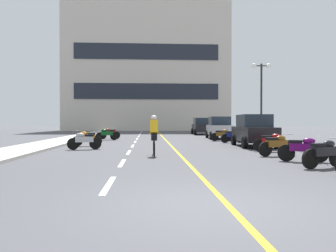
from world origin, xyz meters
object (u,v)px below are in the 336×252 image
parked_car_near (254,130)px  parked_car_mid (219,128)px  street_lamp_mid (261,84)px  motorcycle_9 (107,134)px  motorcycle_4 (272,142)px  motorcycle_6 (87,138)px  motorcycle_10 (110,133)px  motorcycle_3 (277,145)px  cyclist_rider (154,134)px  motorcycle_1 (324,153)px  motorcycle_7 (232,136)px  motorcycle_5 (84,140)px  motorcycle_8 (222,135)px  motorcycle_2 (303,149)px  parked_car_far (201,126)px

parked_car_near → parked_car_mid: (-0.11, 8.66, 0.00)m
street_lamp_mid → parked_car_near: 6.51m
parked_car_mid → motorcycle_9: size_ratio=2.56×
parked_car_near → motorcycle_4: parked_car_near is taller
motorcycle_6 → motorcycle_10: same height
motorcycle_3 → cyclist_rider: (-5.06, 0.44, 0.41)m
motorcycle_1 → motorcycle_7: same height
motorcycle_3 → motorcycle_5: (-8.55, 3.70, 0.00)m
motorcycle_8 → street_lamp_mid: bearing=-0.7°
motorcycle_4 → motorcycle_5: 9.23m
motorcycle_2 → motorcycle_4: bearing=85.0°
motorcycle_6 → motorcycle_10: size_ratio=1.00×
parked_car_near → motorcycle_4: size_ratio=2.58×
street_lamp_mid → parked_car_mid: size_ratio=1.29×
parked_car_far → motorcycle_5: size_ratio=2.53×
motorcycle_7 → parked_car_far: bearing=89.4°
street_lamp_mid → motorcycle_4: bearing=-105.8°
street_lamp_mid → motorcycle_4: street_lamp_mid is taller
motorcycle_3 → motorcycle_9: (-8.45, 12.20, 0.00)m
motorcycle_2 → parked_car_far: bearing=89.2°
motorcycle_2 → motorcycle_4: 3.90m
motorcycle_8 → motorcycle_10: bearing=156.7°
motorcycle_1 → motorcycle_3: same height
parked_car_far → motorcycle_10: size_ratio=2.50×
parked_car_mid → cyclist_rider: bearing=-112.8°
street_lamp_mid → parked_car_near: bearing=-113.1°
motorcycle_5 → cyclist_rider: size_ratio=0.95×
motorcycle_10 → parked_car_far: bearing=43.9°
parked_car_far → motorcycle_4: bearing=-90.0°
motorcycle_2 → motorcycle_7: 10.71m
parked_car_mid → motorcycle_6: 12.26m
parked_car_near → motorcycle_1: 8.77m
motorcycle_8 → motorcycle_7: bearing=-79.8°
motorcycle_5 → motorcycle_10: size_ratio=0.99×
motorcycle_4 → motorcycle_10: size_ratio=0.98×
street_lamp_mid → motorcycle_10: 12.48m
parked_car_near → parked_car_far: (-0.18, 17.53, 0.00)m
parked_car_near → motorcycle_8: size_ratio=2.51×
motorcycle_6 → cyclist_rider: (3.76, -5.53, 0.41)m
street_lamp_mid → motorcycle_5: (-11.46, -6.68, -3.65)m
motorcycle_2 → cyclist_rider: (-5.22, 2.44, 0.41)m
motorcycle_3 → motorcycle_9: same height
motorcycle_5 → motorcycle_8: size_ratio=0.98×
motorcycle_1 → motorcycle_10: size_ratio=0.97×
motorcycle_2 → parked_car_mid: bearing=88.5°
parked_car_mid → motorcycle_4: parked_car_mid is taller
motorcycle_4 → motorcycle_8: (-0.44, 8.53, 0.00)m
motorcycle_4 → street_lamp_mid: bearing=74.2°
motorcycle_1 → motorcycle_9: same height
parked_car_near → cyclist_rider: bearing=-140.5°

